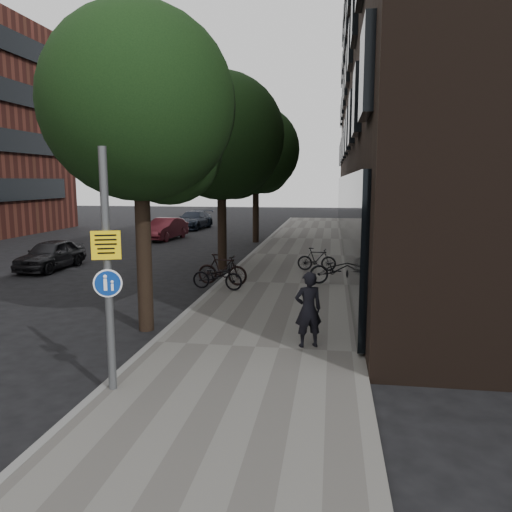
% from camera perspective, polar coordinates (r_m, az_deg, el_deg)
% --- Properties ---
extents(ground, '(120.00, 120.00, 0.00)m').
position_cam_1_polar(ground, '(7.75, -5.98, -18.97)').
color(ground, black).
rests_on(ground, ground).
extents(sidewalk, '(4.50, 60.00, 0.12)m').
position_cam_1_polar(sidewalk, '(17.08, 3.34, -3.28)').
color(sidewalk, '#62605B').
rests_on(sidewalk, ground).
extents(curb_edge, '(0.15, 60.00, 0.13)m').
position_cam_1_polar(curb_edge, '(17.42, -4.06, -3.03)').
color(curb_edge, slate).
rests_on(curb_edge, ground).
extents(building_right_dark_brick, '(12.00, 40.00, 18.00)m').
position_cam_1_polar(building_right_dark_brick, '(29.91, 22.72, 18.44)').
color(building_right_dark_brick, black).
rests_on(building_right_dark_brick, ground).
extents(street_tree_near, '(4.40, 4.40, 7.50)m').
position_cam_1_polar(street_tree_near, '(12.17, -12.64, 15.63)').
color(street_tree_near, black).
rests_on(street_tree_near, ground).
extents(street_tree_mid, '(5.00, 5.00, 7.80)m').
position_cam_1_polar(street_tree_mid, '(20.30, -3.71, 12.95)').
color(street_tree_mid, black).
rests_on(street_tree_mid, ground).
extents(street_tree_far, '(5.00, 5.00, 7.80)m').
position_cam_1_polar(street_tree_far, '(29.14, 0.15, 11.66)').
color(street_tree_far, black).
rests_on(street_tree_far, ground).
extents(signpost, '(0.44, 0.18, 4.00)m').
position_cam_1_polar(signpost, '(8.45, -16.59, -1.60)').
color(signpost, '#595B5E').
rests_on(signpost, sidewalk).
extents(pedestrian, '(0.68, 0.56, 1.60)m').
position_cam_1_polar(pedestrian, '(10.52, 5.99, -6.09)').
color(pedestrian, black).
rests_on(pedestrian, sidewalk).
extents(parked_bike_facade_near, '(2.00, 1.10, 1.00)m').
position_cam_1_polar(parked_bike_facade_near, '(17.10, 9.27, -1.46)').
color(parked_bike_facade_near, black).
rests_on(parked_bike_facade_near, sidewalk).
extents(parked_bike_facade_far, '(1.51, 0.49, 0.89)m').
position_cam_1_polar(parked_bike_facade_far, '(19.38, 6.96, -0.37)').
color(parked_bike_facade_far, black).
rests_on(parked_bike_facade_far, sidewalk).
extents(parked_bike_curb_near, '(1.73, 0.79, 0.88)m').
position_cam_1_polar(parked_bike_curb_near, '(16.00, -4.44, -2.28)').
color(parked_bike_curb_near, black).
rests_on(parked_bike_curb_near, sidewalk).
extents(parked_bike_curb_far, '(1.78, 0.72, 1.04)m').
position_cam_1_polar(parked_bike_curb_far, '(16.68, -3.88, -1.54)').
color(parked_bike_curb_far, black).
rests_on(parked_bike_curb_far, sidewalk).
extents(parked_car_near, '(1.55, 3.59, 1.21)m').
position_cam_1_polar(parked_car_near, '(21.85, -22.42, 0.15)').
color(parked_car_near, black).
rests_on(parked_car_near, ground).
extents(parked_car_mid, '(1.89, 4.11, 1.31)m').
position_cam_1_polar(parked_car_mid, '(30.86, -10.35, 3.07)').
color(parked_car_mid, maroon).
rests_on(parked_car_mid, ground).
extents(parked_car_far, '(2.26, 4.74, 1.34)m').
position_cam_1_polar(parked_car_far, '(37.38, -7.15, 4.11)').
color(parked_car_far, '#1A212F').
rests_on(parked_car_far, ground).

